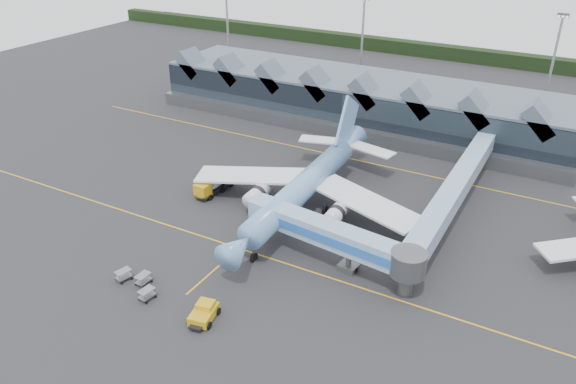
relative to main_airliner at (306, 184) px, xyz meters
The scene contains 10 objects.
ground 8.74m from the main_airliner, 112.43° to the right, with size 260.00×260.00×0.00m, color #262628.
taxi_stripes 5.92m from the main_airliner, 134.79° to the left, with size 120.00×60.00×0.01m.
tree_line_far 103.00m from the main_airliner, 91.62° to the left, with size 260.00×4.00×4.00m, color black.
terminal 41.08m from the main_airliner, 101.20° to the left, with size 90.00×22.25×12.52m.
light_masts 59.17m from the main_airliner, 72.02° to the left, with size 132.40×42.56×22.45m.
main_airliner is the anchor object (origin of this frame).
jet_bridge 16.90m from the main_airliner, 46.25° to the right, with size 26.36×6.85×6.19m.
fuel_truck 16.26m from the main_airliner, behind, with size 3.11×9.26×3.09m.
pushback_tug 29.85m from the main_airliner, 86.50° to the right, with size 3.51×4.81×1.98m.
baggage_carts 30.45m from the main_airliner, 107.68° to the right, with size 7.05×4.22×1.40m.
Camera 1 is at (38.58, -62.88, 44.46)m, focal length 35.00 mm.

